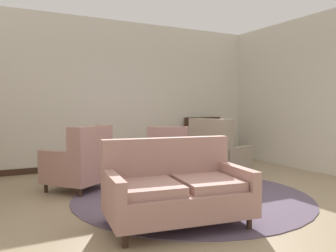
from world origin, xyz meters
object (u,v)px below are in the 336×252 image
Objects in this scene: settee at (176,190)px; armchair_back_corner at (217,155)px; porcelain_vase at (177,152)px; armchair_near_window at (81,163)px; armchair_beside_settee at (170,154)px; coffee_table at (176,169)px; sideboard at (207,141)px.

settee is 1.49× the size of armchair_back_corner.
porcelain_vase is 0.31× the size of armchair_back_corner.
armchair_back_corner reaches higher than porcelain_vase.
settee is 1.45× the size of armchair_near_window.
porcelain_vase is at bearing 68.38° from settee.
armchair_beside_settee is at bearing 16.56° from armchair_back_corner.
armchair_back_corner is 0.97× the size of armchair_near_window.
armchair_back_corner is at bearing 51.59° from settee.
settee is at bearing -119.51° from porcelain_vase.
porcelain_vase reaches higher than coffee_table.
armchair_back_corner is at bearing 28.55° from coffee_table.
armchair_beside_settee is (1.27, 2.54, 0.01)m from settee.
armchair_beside_settee reaches higher than coffee_table.
coffee_table is at bearing 101.51° from armchair_near_window.
settee is 1.57× the size of sideboard.
porcelain_vase is at bearing -131.62° from sideboard.
armchair_near_window reaches higher than coffee_table.
settee reaches higher than porcelain_vase.
sideboard reaches higher than settee.
armchair_near_window reaches higher than settee.
armchair_beside_settee is 1.95m from sideboard.
coffee_table is 2.37× the size of porcelain_vase.
armchair_near_window is (-2.38, 0.35, -0.02)m from armchair_back_corner.
armchair_near_window is at bearing 140.07° from porcelain_vase.
coffee_table is at bearing 96.10° from armchair_beside_settee.
armchair_beside_settee is 1.04× the size of armchair_near_window.
porcelain_vase is at bearing 96.72° from armchair_beside_settee.
coffee_table is 3.45m from sideboard.
armchair_back_corner is 1.05× the size of sideboard.
porcelain_vase is 0.30× the size of armchair_beside_settee.
sideboard is at bearing 59.51° from settee.
coffee_table is 0.25m from porcelain_vase.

